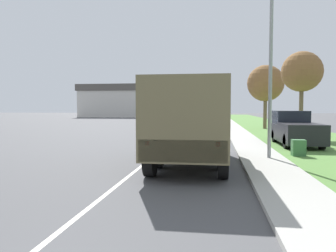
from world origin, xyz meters
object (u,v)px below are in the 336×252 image
car_second_ahead (210,122)px  lamp_post (266,35)px  military_truck (191,119)px  car_third_ahead (208,119)px  pickup_truck (295,129)px  car_nearest_ahead (203,128)px  car_fourth_ahead (190,116)px

car_second_ahead → lamp_post: bearing=-82.4°
military_truck → car_third_ahead: (-0.04, 30.79, -0.98)m
car_third_ahead → lamp_post: (2.85, -29.22, 4.22)m
car_second_ahead → pickup_truck: pickup_truck is taller
car_nearest_ahead → pickup_truck: (5.28, -3.81, 0.23)m
military_truck → lamp_post: (2.81, 1.56, 3.24)m
car_second_ahead → car_fourth_ahead: car_second_ahead is taller
military_truck → car_third_ahead: size_ratio=1.45×
car_nearest_ahead → pickup_truck: bearing=-35.8°
car_third_ahead → car_fourth_ahead: (-3.14, 10.98, 0.06)m
car_nearest_ahead → pickup_truck: pickup_truck is taller
military_truck → pickup_truck: bearing=54.1°
military_truck → car_fourth_ahead: military_truck is taller
car_second_ahead → car_fourth_ahead: 22.06m
military_truck → car_second_ahead: bearing=89.0°
car_fourth_ahead → lamp_post: (5.98, -40.20, 4.17)m
military_truck → car_nearest_ahead: 11.18m
car_fourth_ahead → lamp_post: size_ratio=0.51×
military_truck → car_nearest_ahead: size_ratio=1.54×
car_fourth_ahead → military_truck: bearing=-85.7°
pickup_truck → lamp_post: size_ratio=0.62×
military_truck → pickup_truck: 9.07m
car_nearest_ahead → lamp_post: 10.84m
car_second_ahead → car_third_ahead: (-0.40, 10.79, -0.07)m
car_fourth_ahead → pickup_truck: 35.47m
car_nearest_ahead → military_truck: bearing=-90.1°
car_third_ahead → pickup_truck: size_ratio=0.93×
car_nearest_ahead → car_fourth_ahead: size_ratio=1.05×
car_second_ahead → pickup_truck: size_ratio=0.80×
car_nearest_ahead → car_second_ahead: 8.87m
car_nearest_ahead → car_third_ahead: bearing=90.2°
car_fourth_ahead → lamp_post: bearing=-81.5°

